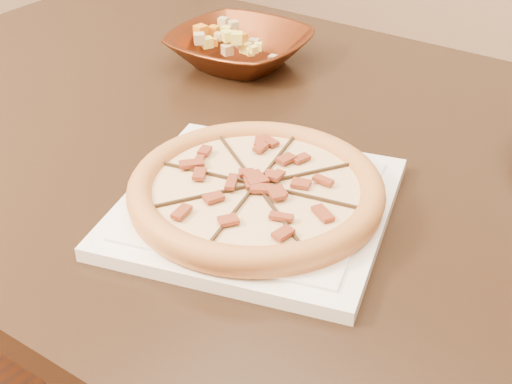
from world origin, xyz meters
TOP-DOWN VIEW (x-y plane):
  - dining_table at (-0.09, -0.01)m, footprint 1.58×1.08m
  - plate at (0.03, -0.17)m, footprint 0.41×0.41m
  - pizza at (0.03, -0.17)m, footprint 0.32×0.32m
  - bronze_bowl at (-0.28, 0.18)m, footprint 0.26×0.26m
  - mixed_dish at (-0.28, 0.18)m, footprint 0.11×0.12m

SIDE VIEW (x-z plane):
  - dining_table at x=-0.09m, z-range 0.28..1.03m
  - plate at x=0.03m, z-range 0.75..0.77m
  - bronze_bowl at x=-0.28m, z-range 0.75..0.81m
  - pizza at x=0.03m, z-range 0.77..0.80m
  - mixed_dish at x=-0.28m, z-range 0.81..0.84m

